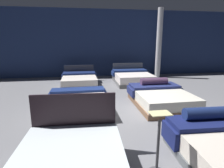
{
  "coord_description": "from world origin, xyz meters",
  "views": [
    {
      "loc": [
        -1.0,
        -4.53,
        1.88
      ],
      "look_at": [
        -0.18,
        0.72,
        0.63
      ],
      "focal_mm": 29.38,
      "sensor_mm": 36.0,
      "label": 1
    }
  ],
  "objects_px": {
    "bed_5": "(132,77)",
    "support_pillar": "(159,44)",
    "price_sign": "(158,151)",
    "bed_4": "(79,80)",
    "bed_2": "(78,103)",
    "bed_3": "(161,97)"
  },
  "relations": [
    {
      "from": "price_sign",
      "to": "support_pillar",
      "type": "bearing_deg",
      "value": 67.61
    },
    {
      "from": "bed_5",
      "to": "bed_3",
      "type": "bearing_deg",
      "value": -89.22
    },
    {
      "from": "bed_3",
      "to": "bed_5",
      "type": "height_order",
      "value": "bed_5"
    },
    {
      "from": "bed_5",
      "to": "price_sign",
      "type": "distance_m",
      "value": 5.98
    },
    {
      "from": "bed_2",
      "to": "price_sign",
      "type": "distance_m",
      "value": 3.02
    },
    {
      "from": "support_pillar",
      "to": "bed_2",
      "type": "bearing_deg",
      "value": -133.9
    },
    {
      "from": "bed_2",
      "to": "bed_5",
      "type": "xyz_separation_m",
      "value": [
        2.39,
        3.09,
        0.06
      ]
    },
    {
      "from": "bed_3",
      "to": "bed_5",
      "type": "xyz_separation_m",
      "value": [
        -0.05,
        3.08,
        0.0
      ]
    },
    {
      "from": "bed_3",
      "to": "support_pillar",
      "type": "height_order",
      "value": "support_pillar"
    },
    {
      "from": "bed_5",
      "to": "support_pillar",
      "type": "height_order",
      "value": "support_pillar"
    },
    {
      "from": "bed_3",
      "to": "price_sign",
      "type": "relative_size",
      "value": 2.13
    },
    {
      "from": "bed_5",
      "to": "bed_2",
      "type": "bearing_deg",
      "value": -127.83
    },
    {
      "from": "bed_2",
      "to": "support_pillar",
      "type": "distance_m",
      "value": 6.07
    },
    {
      "from": "bed_4",
      "to": "bed_5",
      "type": "distance_m",
      "value": 2.41
    },
    {
      "from": "bed_2",
      "to": "bed_3",
      "type": "bearing_deg",
      "value": -1.09
    },
    {
      "from": "price_sign",
      "to": "bed_3",
      "type": "bearing_deg",
      "value": 65.79
    },
    {
      "from": "bed_5",
      "to": "bed_4",
      "type": "bearing_deg",
      "value": -179.17
    },
    {
      "from": "bed_3",
      "to": "support_pillar",
      "type": "distance_m",
      "value": 4.77
    },
    {
      "from": "bed_3",
      "to": "bed_4",
      "type": "relative_size",
      "value": 1.0
    },
    {
      "from": "bed_4",
      "to": "bed_3",
      "type": "bearing_deg",
      "value": -52.48
    },
    {
      "from": "bed_5",
      "to": "support_pillar",
      "type": "relative_size",
      "value": 0.56
    },
    {
      "from": "bed_2",
      "to": "bed_5",
      "type": "relative_size",
      "value": 1.03
    }
  ]
}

